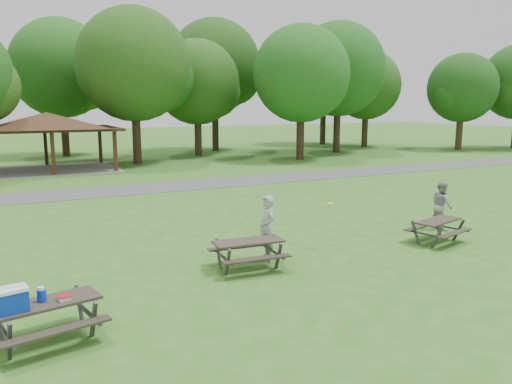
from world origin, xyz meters
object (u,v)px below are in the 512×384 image
(picnic_table_near, at_px, (36,307))
(picnic_table_middle, at_px, (248,247))
(frisbee_catcher, at_px, (442,205))
(frisbee_thrower, at_px, (267,228))

(picnic_table_near, xyz_separation_m, picnic_table_middle, (5.25, 2.12, -0.16))
(picnic_table_middle, relative_size, frisbee_catcher, 1.16)
(picnic_table_near, bearing_deg, frisbee_catcher, 12.52)
(picnic_table_middle, distance_m, frisbee_thrower, 1.03)
(picnic_table_near, distance_m, picnic_table_middle, 5.66)
(picnic_table_near, xyz_separation_m, frisbee_catcher, (13.09, 2.91, 0.10))
(frisbee_thrower, bearing_deg, picnic_table_middle, -56.92)
(picnic_table_middle, relative_size, frisbee_thrower, 1.07)
(picnic_table_middle, distance_m, frisbee_catcher, 7.89)
(frisbee_catcher, bearing_deg, picnic_table_middle, 116.46)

